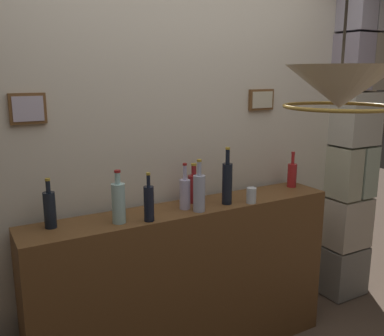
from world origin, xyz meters
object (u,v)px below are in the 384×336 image
Objects in this scene: liquor_bottle_port at (119,202)px; liquor_bottle_vodka at (194,188)px; liquor_bottle_vermouth at (149,203)px; liquor_bottle_sherry at (50,209)px; liquor_bottle_amaro at (227,182)px; liquor_bottle_rum at (199,192)px; glass_tumbler_rocks at (251,195)px; liquor_bottle_mezcal at (292,174)px; liquor_bottle_rye at (185,193)px; pendant_lamp at (340,88)px.

liquor_bottle_port is 0.54m from liquor_bottle_vodka.
liquor_bottle_sherry is at bearing 162.14° from liquor_bottle_vermouth.
liquor_bottle_amaro is 0.54m from liquor_bottle_vermouth.
liquor_bottle_rum is 0.37m from glass_tumbler_rocks.
liquor_bottle_amaro is at bearing -0.53° from liquor_bottle_port.
liquor_bottle_mezcal is 0.89m from liquor_bottle_rye.
glass_tumbler_rocks is (0.83, -0.07, -0.07)m from liquor_bottle_port.
liquor_bottle_port is 0.82× the size of liquor_bottle_amaro.
liquor_bottle_mezcal is 0.93× the size of liquor_bottle_vermouth.
liquor_bottle_mezcal is at bearing 9.65° from liquor_bottle_amaro.
liquor_bottle_amaro is (0.69, -0.01, 0.02)m from liquor_bottle_port.
liquor_bottle_rum reaches higher than liquor_bottle_vodka.
liquor_bottle_vermouth reaches higher than liquor_bottle_sherry.
liquor_bottle_vermouth is at bearing -178.32° from liquor_bottle_rum.
glass_tumbler_rocks is at bearing -3.55° from liquor_bottle_rum.
liquor_bottle_mezcal is 0.41× the size of pendant_lamp.
liquor_bottle_port is at bearing -17.23° from liquor_bottle_sherry.
liquor_bottle_sherry is at bearing 162.77° from liquor_bottle_port.
liquor_bottle_port reaches higher than liquor_bottle_sherry.
liquor_bottle_sherry is 0.98× the size of liquor_bottle_vermouth.
liquor_bottle_amaro reaches higher than liquor_bottle_mezcal.
liquor_bottle_vermouth is at bearing -19.23° from liquor_bottle_port.
liquor_bottle_amaro is 0.58× the size of pendant_lamp.
liquor_bottle_vodka is at bearing 178.50° from liquor_bottle_mezcal.
liquor_bottle_vermouth is at bearing 178.91° from glass_tumbler_rocks.
liquor_bottle_rum reaches higher than liquor_bottle_port.
liquor_bottle_rye is at bearing 105.81° from pendant_lamp.
liquor_bottle_rum is at bearing -5.27° from liquor_bottle_port.
liquor_bottle_rye is 1.10m from pendant_lamp.
liquor_bottle_vodka is at bearing 148.35° from glass_tumbler_rocks.
liquor_bottle_vodka reaches higher than glass_tumbler_rocks.
glass_tumbler_rocks is (0.30, -0.19, -0.05)m from liquor_bottle_vodka.
liquor_bottle_port is 1.23m from pendant_lamp.
liquor_bottle_amaro is at bearing 9.61° from liquor_bottle_rum.
liquor_bottle_amaro is at bearing 4.93° from liquor_bottle_vermouth.
pendant_lamp is at bearing -75.94° from liquor_bottle_rum.
liquor_bottle_rye reaches higher than glass_tumbler_rocks.
liquor_bottle_mezcal is at bearing -0.15° from liquor_bottle_sherry.
liquor_bottle_port is 2.99× the size of glass_tumbler_rocks.
liquor_bottle_mezcal is (0.62, 0.11, -0.05)m from liquor_bottle_amaro.
liquor_bottle_rum is at bearing -10.36° from liquor_bottle_sherry.
liquor_bottle_sherry is at bearing -178.92° from liquor_bottle_vodka.
liquor_bottle_rye is at bearing -142.64° from liquor_bottle_vodka.
liquor_bottle_amaro is 1.02m from pendant_lamp.
liquor_bottle_port is 1.05× the size of liquor_bottle_rye.
pendant_lamp is (-0.64, -0.94, 0.63)m from liquor_bottle_mezcal.
liquor_bottle_sherry reaches higher than liquor_bottle_vodka.
liquor_bottle_sherry is (-0.86, -0.02, 0.01)m from liquor_bottle_vodka.
pendant_lamp is (-0.02, -0.83, 0.59)m from liquor_bottle_amaro.
liquor_bottle_vermouth is (-1.16, -0.15, 0.01)m from liquor_bottle_mezcal.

